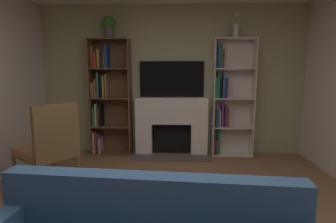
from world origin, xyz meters
TOP-DOWN VIEW (x-y plane):
  - wall_back_accent at (0.00, 2.74)m, footprint 4.73×0.06m
  - fireplace at (0.00, 2.58)m, footprint 1.36×0.56m
  - tv at (0.00, 2.68)m, footprint 1.12×0.06m
  - bookshelf_left at (-1.15, 2.60)m, footprint 0.70×0.31m
  - bookshelf_right at (0.98, 2.61)m, footprint 0.70×0.27m
  - potted_plant at (-1.07, 2.56)m, footprint 0.22×0.22m
  - vase_with_flowers at (1.07, 2.56)m, footprint 0.10×0.10m
  - armchair at (-1.50, 1.08)m, footprint 0.86×0.85m

SIDE VIEW (x-z plane):
  - fireplace at x=0.00m, z-range 0.04..1.06m
  - armchair at x=-1.50m, z-range 0.00..1.11m
  - bookshelf_right at x=0.98m, z-range -0.01..2.01m
  - bookshelf_left at x=-1.15m, z-range 0.03..2.05m
  - wall_back_accent at x=0.00m, z-range 0.00..2.62m
  - tv at x=0.00m, z-range 1.02..1.65m
  - vase_with_flowers at x=1.07m, z-range 1.96..2.37m
  - potted_plant at x=-1.07m, z-range 2.06..2.43m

